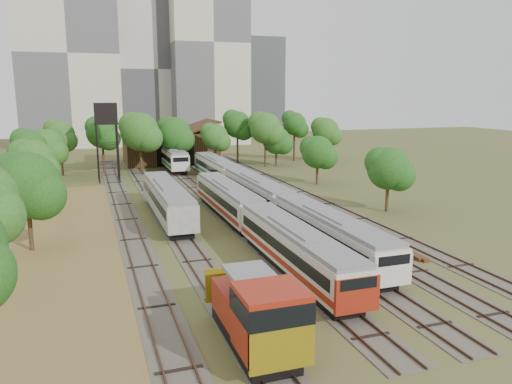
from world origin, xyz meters
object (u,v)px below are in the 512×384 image
object	(u,v)px
railcar_red_set	(255,220)
railcar_green_set	(256,192)
shunter_locomotive	(259,316)
water_tower	(106,115)

from	to	relation	value
railcar_red_set	railcar_green_set	distance (m)	12.06
railcar_green_set	shunter_locomotive	bearing A→B (deg)	-108.66
shunter_locomotive	water_tower	size ratio (longest dim) A/B	0.73
railcar_green_set	water_tower	world-z (taller)	water_tower
railcar_green_set	water_tower	xyz separation A→B (m)	(-14.53, 22.68, 7.59)
railcar_red_set	railcar_green_set	size ratio (longest dim) A/B	0.66
shunter_locomotive	water_tower	bearing A→B (deg)	94.95
railcar_green_set	water_tower	size ratio (longest dim) A/B	4.70
railcar_red_set	shunter_locomotive	distance (m)	19.20
railcar_green_set	shunter_locomotive	size ratio (longest dim) A/B	6.42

